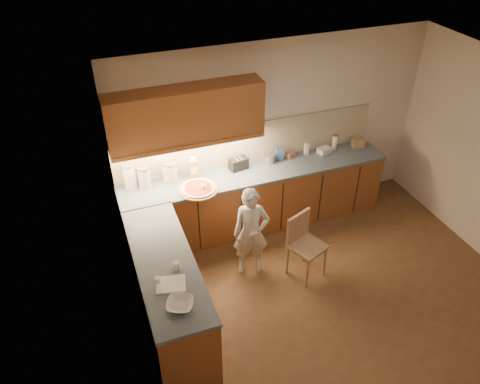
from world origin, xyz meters
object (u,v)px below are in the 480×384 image
Objects in this scene: pizza_on_board at (199,189)px; child at (251,232)px; wooden_chair at (304,241)px; oil_jug at (194,168)px; toaster at (239,164)px.

child is at bearing -55.70° from pizza_on_board.
pizza_on_board reaches higher than wooden_chair.
oil_jug reaches higher than toaster.
oil_jug reaches higher than child.
pizza_on_board reaches higher than toaster.
oil_jug is (-0.44, 0.98, 0.45)m from child.
wooden_chair is 3.18× the size of toaster.
oil_jug is (0.03, 0.31, 0.12)m from pizza_on_board.
oil_jug is (-1.04, 1.25, 0.56)m from wooden_chair.
pizza_on_board is 0.73m from toaster.
pizza_on_board is 0.42× the size of child.
oil_jug is at bearing 107.46° from wooden_chair.
oil_jug is at bearing 169.73° from toaster.
child is 0.67m from wooden_chair.
wooden_chair is 1.41m from toaster.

